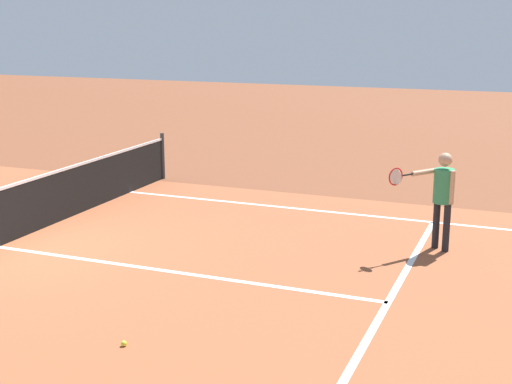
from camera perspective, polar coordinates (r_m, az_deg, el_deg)
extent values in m
cube|color=white|center=(13.56, 12.02, -2.17)|extent=(0.10, 11.89, 0.01)
cube|color=white|center=(9.65, 10.45, -8.64)|extent=(8.22, 0.10, 0.01)
cube|color=white|center=(10.67, -6.74, -6.31)|extent=(0.10, 6.40, 0.01)
cylinder|color=#33383D|center=(16.74, -7.44, 2.86)|extent=(0.09, 0.09, 1.07)
cylinder|color=black|center=(11.78, 14.91, -2.78)|extent=(0.11, 0.11, 0.78)
cylinder|color=black|center=(11.92, 14.13, -2.54)|extent=(0.11, 0.11, 0.78)
cylinder|color=#338C59|center=(11.69, 14.71, 0.47)|extent=(0.32, 0.32, 0.55)
sphere|color=tan|center=(11.60, 14.84, 2.50)|extent=(0.22, 0.22, 0.22)
cylinder|color=tan|center=(11.58, 15.33, 0.35)|extent=(0.08, 0.08, 0.53)
cylinder|color=tan|center=(11.57, 13.27, 1.55)|extent=(0.48, 0.37, 0.08)
cylinder|color=black|center=(11.30, 11.94, 1.35)|extent=(0.20, 0.15, 0.03)
torus|color=red|center=(11.14, 11.05, 1.21)|extent=(0.24, 0.18, 0.28)
cylinder|color=silver|center=(11.14, 11.05, 1.21)|extent=(0.15, 0.21, 0.25)
sphere|color=#CCE033|center=(8.44, -10.46, -11.77)|extent=(0.07, 0.07, 0.07)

